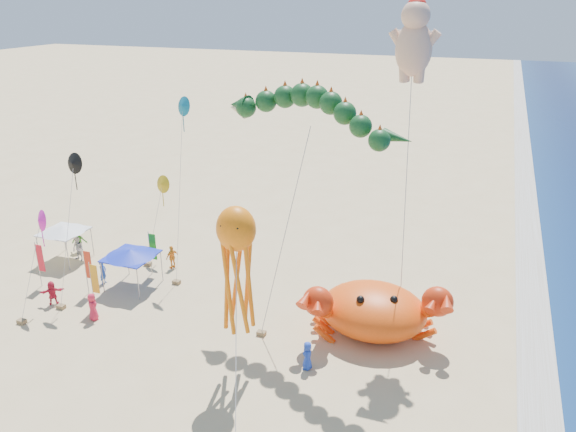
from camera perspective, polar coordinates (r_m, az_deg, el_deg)
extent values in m
plane|color=#D1B784|center=(32.49, 2.12, -12.42)|extent=(320.00, 320.00, 0.00)
plane|color=silver|center=(31.62, 24.06, -15.64)|extent=(320.00, 320.00, 0.00)
ellipsoid|color=#FF4F0D|center=(32.70, 8.66, -9.45)|extent=(7.39, 6.77, 2.89)
sphere|color=red|center=(31.72, 2.56, -7.57)|extent=(1.72, 1.72, 1.72)
sphere|color=black|center=(31.36, 6.76, -8.08)|extent=(0.44, 0.44, 0.44)
sphere|color=red|center=(30.65, 14.28, -9.41)|extent=(1.72, 1.72, 1.72)
sphere|color=black|center=(31.06, 10.04, -8.60)|extent=(0.44, 0.44, 0.44)
cone|color=#103E19|center=(31.64, -6.29, 10.80)|extent=(1.47, 1.08, 1.20)
cylinder|color=#B2B2B2|center=(30.80, -0.30, -1.81)|extent=(1.97, 2.72, 11.59)
cube|color=olive|center=(32.81, -2.72, -11.81)|extent=(0.50, 0.35, 0.25)
ellipsoid|color=#EEB491|center=(31.57, 12.64, 16.24)|extent=(1.95, 1.60, 2.87)
sphere|color=#EEB491|center=(31.29, 12.85, 19.27)|extent=(1.50, 1.50, 1.50)
ellipsoid|color=red|center=(31.37, 12.96, 20.23)|extent=(0.97, 0.97, 0.68)
cylinder|color=#B2B2B2|center=(32.27, 11.82, 1.34)|extent=(0.77, 2.14, 14.21)
cube|color=olive|center=(34.39, 11.22, -10.53)|extent=(0.50, 0.35, 0.25)
ellipsoid|color=orange|center=(26.60, -5.30, -1.30)|extent=(1.95, 1.75, 2.24)
cylinder|color=#B2B2B2|center=(25.71, -5.30, -12.80)|extent=(2.61, 6.09, 7.09)
cylinder|color=gray|center=(38.51, -18.33, -5.92)|extent=(0.06, 0.06, 2.20)
cylinder|color=gray|center=(36.97, -14.98, -6.71)|extent=(0.06, 0.06, 2.20)
cylinder|color=gray|center=(40.41, -15.98, -4.30)|extent=(0.06, 0.06, 2.20)
cylinder|color=gray|center=(38.95, -12.71, -4.98)|extent=(0.06, 0.06, 2.20)
cube|color=#1527BA|center=(38.19, -15.67, -3.93)|extent=(2.97, 2.97, 0.08)
cone|color=#1527BA|center=(38.10, -15.71, -3.60)|extent=(3.27, 3.27, 0.45)
cylinder|color=gray|center=(44.04, -24.02, -3.22)|extent=(0.06, 0.06, 2.20)
cylinder|color=gray|center=(42.33, -21.46, -3.80)|extent=(0.06, 0.06, 2.20)
cylinder|color=gray|center=(45.74, -21.81, -1.97)|extent=(0.06, 0.06, 2.20)
cylinder|color=gray|center=(44.10, -19.27, -2.48)|extent=(0.06, 0.06, 2.20)
cube|color=white|center=(43.60, -21.85, -1.48)|extent=(2.85, 2.85, 0.08)
cone|color=white|center=(43.51, -21.89, -1.19)|extent=(3.14, 3.14, 0.45)
cylinder|color=gray|center=(36.57, -19.29, -6.68)|extent=(0.05, 0.05, 3.20)
cube|color=orange|center=(36.18, -19.04, -6.07)|extent=(0.50, 0.04, 1.90)
cylinder|color=gray|center=(38.49, -19.85, -5.30)|extent=(0.05, 0.05, 3.20)
cube|color=red|center=(38.11, -19.62, -4.71)|extent=(0.50, 0.04, 1.90)
cylinder|color=gray|center=(40.61, -24.04, -4.51)|extent=(0.05, 0.05, 3.20)
cube|color=red|center=(40.23, -23.86, -3.94)|extent=(0.50, 0.04, 1.90)
cylinder|color=gray|center=(39.87, -13.84, -3.65)|extent=(0.05, 0.05, 3.20)
cube|color=#178A17|center=(39.52, -13.56, -3.06)|extent=(0.50, 0.04, 1.90)
imported|color=silver|center=(43.72, -20.55, -3.15)|extent=(0.97, 0.81, 1.80)
imported|color=red|center=(35.77, -19.23, -8.69)|extent=(0.99, 0.97, 1.72)
imported|color=blue|center=(29.88, 1.99, -13.98)|extent=(0.57, 0.81, 1.58)
imported|color=#1F47B6|center=(39.76, -18.29, -5.46)|extent=(0.47, 0.65, 1.66)
imported|color=#316C24|center=(45.31, -20.45, -2.28)|extent=(1.32, 1.06, 1.78)
imported|color=orange|center=(40.69, -11.68, -4.09)|extent=(0.76, 1.08, 1.70)
imported|color=red|center=(38.38, -22.83, -7.20)|extent=(1.40, 1.31, 1.57)
cone|color=black|center=(36.62, -20.98, 5.02)|extent=(1.30, 0.51, 1.32)
cylinder|color=#B2B2B2|center=(36.78, -21.30, -2.07)|extent=(0.55, 3.04, 8.38)
cube|color=olive|center=(37.46, -21.63, -8.90)|extent=(0.50, 0.35, 0.25)
cone|color=#0C678A|center=(37.81, -10.68, 10.91)|extent=(1.30, 0.51, 1.32)
cylinder|color=#B2B2B2|center=(37.89, -10.92, 2.01)|extent=(0.55, 3.04, 11.17)
cube|color=olive|center=(38.84, -11.15, -6.55)|extent=(0.50, 0.35, 0.25)
cone|color=#F31BC1|center=(36.74, -23.89, -0.44)|extent=(1.30, 0.51, 1.32)
cylinder|color=#B2B2B2|center=(36.67, -24.55, -5.30)|extent=(0.55, 3.04, 5.32)
cube|color=olive|center=(36.83, -25.23, -10.04)|extent=(0.50, 0.35, 0.25)
cone|color=gold|center=(41.38, -12.69, 3.17)|extent=(1.30, 0.51, 1.32)
cylinder|color=#B2B2B2|center=(41.00, -13.20, -1.09)|extent=(0.55, 3.04, 5.24)
cube|color=olive|center=(40.83, -13.74, -5.32)|extent=(0.50, 0.35, 0.25)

